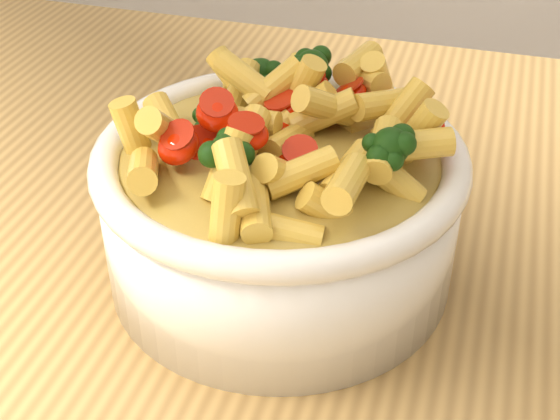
# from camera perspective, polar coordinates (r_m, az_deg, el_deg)

# --- Properties ---
(table) EXTENTS (1.20, 0.80, 0.90)m
(table) POSITION_cam_1_polar(r_m,az_deg,el_deg) (0.67, -9.22, -8.06)
(table) COLOR tan
(table) RESTS_ON ground
(serving_bowl) EXTENTS (0.24, 0.24, 0.10)m
(serving_bowl) POSITION_cam_1_polar(r_m,az_deg,el_deg) (0.52, -0.00, 0.12)
(serving_bowl) COLOR white
(serving_bowl) RESTS_ON table
(pasta_salad) EXTENTS (0.19, 0.19, 0.04)m
(pasta_salad) POSITION_cam_1_polar(r_m,az_deg,el_deg) (0.48, 0.00, 6.34)
(pasta_salad) COLOR #FFC350
(pasta_salad) RESTS_ON serving_bowl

